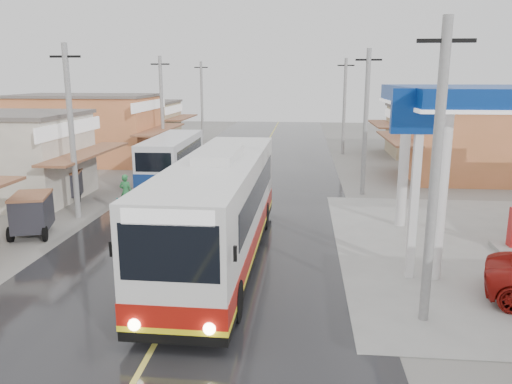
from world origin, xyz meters
TOP-DOWN VIEW (x-y plane):
  - ground at (0.00, 0.00)m, footprint 120.00×120.00m
  - road at (0.00, 15.00)m, footprint 12.00×90.00m
  - centre_line at (0.00, 15.00)m, footprint 0.15×90.00m
  - shopfronts_left at (-13.00, 18.00)m, footprint 11.00×44.00m
  - utility_poles_left at (-7.00, 16.00)m, footprint 1.60×50.00m
  - utility_poles_right at (7.00, 15.00)m, footprint 1.60×36.00m
  - coach_bus at (0.70, 3.97)m, footprint 3.08×13.01m
  - second_bus at (-4.50, 17.14)m, footprint 2.50×8.68m
  - cyclist at (-4.63, 9.26)m, footprint 0.91×2.02m
  - tricycle_near at (-7.65, 6.13)m, footprint 2.12×2.47m
  - tricycle_far at (-8.96, 12.31)m, footprint 1.88×2.22m

SIDE VIEW (x-z plane):
  - ground at x=0.00m, z-range 0.00..0.00m
  - shopfronts_left at x=-13.00m, z-range -2.60..2.60m
  - utility_poles_left at x=-7.00m, z-range -4.00..4.00m
  - utility_poles_right at x=7.00m, z-range -4.00..4.00m
  - road at x=0.00m, z-range 0.00..0.02m
  - centre_line at x=0.00m, z-range 0.02..0.03m
  - cyclist at x=-4.63m, z-range -0.36..1.74m
  - tricycle_far at x=-8.96m, z-range 0.11..1.72m
  - tricycle_near at x=-7.65m, z-range 0.13..1.90m
  - second_bus at x=-4.50m, z-range 0.11..2.98m
  - coach_bus at x=0.70m, z-range -0.07..3.98m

